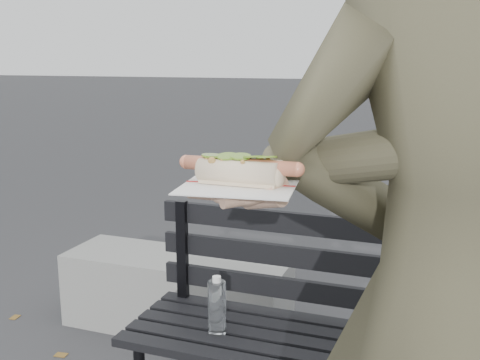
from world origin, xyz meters
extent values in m
cylinder|color=black|center=(-0.62, 0.98, 0.23)|extent=(0.04, 0.04, 0.45)
cube|color=black|center=(0.05, 0.81, 0.47)|extent=(1.50, 0.07, 0.03)
cube|color=black|center=(0.05, 0.90, 0.47)|extent=(1.50, 0.07, 0.03)
cube|color=black|center=(0.05, 0.99, 0.47)|extent=(1.50, 0.07, 0.03)
cube|color=black|center=(-0.62, 1.00, 0.67)|extent=(0.04, 0.03, 0.42)
cube|color=black|center=(0.05, 1.02, 0.57)|extent=(1.50, 0.02, 0.08)
cube|color=black|center=(0.05, 1.02, 0.70)|extent=(1.50, 0.02, 0.08)
cube|color=black|center=(0.05, 1.02, 0.83)|extent=(1.50, 0.02, 0.08)
cylinder|color=white|center=(-0.38, 0.76, 0.57)|extent=(0.06, 0.06, 0.19)
cylinder|color=white|center=(-0.38, 0.76, 0.68)|extent=(0.03, 0.03, 0.02)
cube|color=slate|center=(-0.96, 1.60, 0.20)|extent=(1.20, 0.40, 0.40)
imported|color=#4A4631|center=(0.38, 0.07, 0.97)|extent=(0.76, 0.55, 1.93)
cylinder|color=#4A4631|center=(0.25, 0.05, 1.27)|extent=(0.51, 0.23, 0.19)
cylinder|color=#D8A384|center=(0.04, -0.04, 1.20)|extent=(0.09, 0.08, 0.07)
ellipsoid|color=#D8A384|center=(0.00, -0.05, 1.20)|extent=(0.10, 0.12, 0.03)
cylinder|color=#D8A384|center=(-0.05, -0.08, 1.20)|extent=(0.06, 0.02, 0.02)
cylinder|color=#D8A384|center=(-0.05, -0.06, 1.20)|extent=(0.06, 0.02, 0.02)
cylinder|color=#D8A384|center=(-0.05, -0.04, 1.20)|extent=(0.06, 0.02, 0.02)
cylinder|color=#D8A384|center=(-0.05, -0.02, 1.20)|extent=(0.06, 0.02, 0.02)
cylinder|color=#D8A384|center=(0.01, -0.10, 1.20)|extent=(0.04, 0.05, 0.02)
cube|color=white|center=(0.00, -0.05, 1.21)|extent=(0.21, 0.21, 0.00)
cube|color=#B21E1E|center=(0.00, -0.05, 1.22)|extent=(0.19, 0.03, 0.00)
cylinder|color=#DA7754|center=(0.00, -0.05, 1.25)|extent=(0.20, 0.02, 0.02)
sphere|color=#DA7754|center=(-0.10, -0.05, 1.25)|extent=(0.02, 0.02, 0.02)
sphere|color=#DA7754|center=(0.10, -0.05, 1.25)|extent=(0.02, 0.02, 0.02)
sphere|color=#9E6B2D|center=(-0.04, -0.04, 1.26)|extent=(0.01, 0.01, 0.01)
sphere|color=#9E6B2D|center=(-0.05, -0.06, 1.26)|extent=(0.01, 0.01, 0.01)
sphere|color=#9E6B2D|center=(0.02, -0.07, 1.26)|extent=(0.01, 0.01, 0.01)
sphere|color=#9E6B2D|center=(-0.01, -0.05, 1.25)|extent=(0.01, 0.01, 0.01)
sphere|color=#9E6B2D|center=(-0.04, -0.03, 1.26)|extent=(0.01, 0.01, 0.01)
sphere|color=#9E6B2D|center=(0.05, -0.04, 1.25)|extent=(0.01, 0.01, 0.01)
sphere|color=#9E6B2D|center=(0.01, -0.04, 1.25)|extent=(0.01, 0.01, 0.01)
sphere|color=#9E6B2D|center=(-0.06, -0.03, 1.25)|extent=(0.01, 0.01, 0.01)
sphere|color=#9E6B2D|center=(-0.04, -0.07, 1.25)|extent=(0.01, 0.01, 0.01)
sphere|color=#9E6B2D|center=(0.07, -0.02, 1.25)|extent=(0.01, 0.01, 0.01)
sphere|color=#9E6B2D|center=(0.03, -0.02, 1.26)|extent=(0.01, 0.01, 0.01)
sphere|color=#9E6B2D|center=(-0.02, -0.06, 1.26)|extent=(0.01, 0.01, 0.01)
sphere|color=#9E6B2D|center=(0.04, -0.02, 1.25)|extent=(0.01, 0.01, 0.01)
sphere|color=#9E6B2D|center=(-0.01, -0.03, 1.26)|extent=(0.01, 0.01, 0.01)
sphere|color=#9E6B2D|center=(-0.04, -0.07, 1.26)|extent=(0.01, 0.01, 0.01)
sphere|color=#9E6B2D|center=(0.01, -0.05, 1.25)|extent=(0.01, 0.01, 0.01)
sphere|color=#9E6B2D|center=(0.05, -0.04, 1.26)|extent=(0.01, 0.01, 0.01)
sphere|color=#9E6B2D|center=(-0.04, -0.07, 1.26)|extent=(0.01, 0.01, 0.01)
sphere|color=#9E6B2D|center=(0.00, -0.04, 1.25)|extent=(0.01, 0.01, 0.01)
sphere|color=#9E6B2D|center=(0.00, -0.02, 1.25)|extent=(0.01, 0.01, 0.01)
sphere|color=#9E6B2D|center=(0.06, -0.05, 1.25)|extent=(0.01, 0.01, 0.01)
sphere|color=#9E6B2D|center=(0.04, -0.04, 1.26)|extent=(0.01, 0.01, 0.01)
cylinder|color=olive|center=(-0.05, -0.05, 1.26)|extent=(0.04, 0.04, 0.01)
cylinder|color=olive|center=(-0.02, -0.05, 1.26)|extent=(0.04, 0.04, 0.01)
cylinder|color=olive|center=(0.01, -0.05, 1.26)|extent=(0.04, 0.04, 0.01)
cylinder|color=olive|center=(0.03, -0.05, 1.26)|extent=(0.04, 0.04, 0.01)
cylinder|color=olive|center=(0.05, -0.05, 1.26)|extent=(0.04, 0.04, 0.01)
cube|color=brown|center=(-1.87, 1.38, 0.00)|extent=(0.05, 0.06, 0.00)
cube|color=brown|center=(-1.36, 1.13, 0.00)|extent=(0.06, 0.05, 0.00)
cube|color=brown|center=(-1.30, 2.16, 0.00)|extent=(0.05, 0.05, 0.00)
cube|color=brown|center=(-1.89, 2.04, 0.00)|extent=(0.07, 0.06, 0.00)
camera|label=1|loc=(0.33, -0.92, 1.42)|focal=42.00mm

